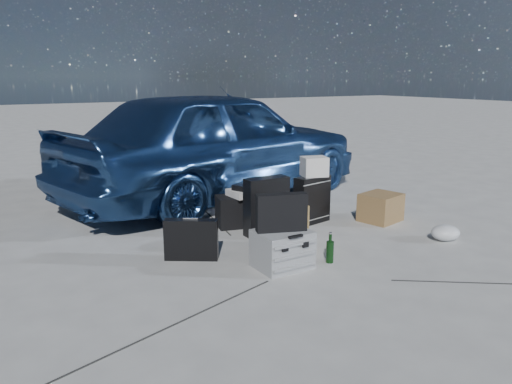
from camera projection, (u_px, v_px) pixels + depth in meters
ground at (315, 259)px, 4.69m from camera, size 60.00×60.00×0.00m
car at (218, 143)px, 6.87m from camera, size 4.83×2.90×1.54m
pelican_case at (282, 249)px, 4.44m from camera, size 0.47×0.39×0.34m
laptop_bag at (281, 212)px, 4.37m from camera, size 0.46×0.25×0.33m
briefcase at (191, 240)px, 4.63m from camera, size 0.48×0.36×0.39m
suitcase_left at (266, 206)px, 5.34m from camera, size 0.48×0.17×0.63m
suitcase_right at (312, 200)px, 5.78m from camera, size 0.48×0.25×0.55m
white_carton at (314, 166)px, 5.70m from camera, size 0.33×0.29×0.22m
duffel_bag at (248, 210)px, 5.71m from camera, size 0.75×0.46×0.35m
flat_box_white at (248, 192)px, 5.65m from camera, size 0.43×0.33×0.07m
flat_box_black at (247, 186)px, 5.64m from camera, size 0.35×0.31×0.06m
kraft_bag at (292, 229)px, 4.88m from camera, size 0.37×0.30×0.43m
cardboard_box at (381, 207)px, 5.88m from camera, size 0.52×0.48×0.33m
plastic_bag at (445, 233)px, 5.19m from camera, size 0.36×0.33×0.17m
green_bottle at (330, 248)px, 4.56m from camera, size 0.09×0.09×0.28m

